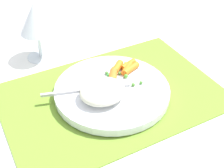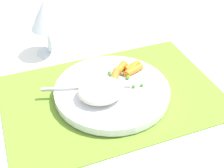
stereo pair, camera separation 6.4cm
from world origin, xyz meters
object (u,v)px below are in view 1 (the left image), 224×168
(fork, at_px, (96,89))
(plate, at_px, (112,91))
(carrot_portion, at_px, (123,69))
(rice_mound, at_px, (103,91))
(wine_glass, at_px, (35,20))

(fork, bearing_deg, plate, -16.92)
(plate, xyz_separation_m, carrot_portion, (0.05, 0.04, 0.02))
(rice_mound, distance_m, wine_glass, 0.25)
(plate, distance_m, fork, 0.04)
(plate, height_order, wine_glass, wine_glass)
(rice_mound, relative_size, carrot_portion, 1.05)
(rice_mound, height_order, carrot_portion, rice_mound)
(fork, bearing_deg, carrot_portion, 19.57)
(carrot_portion, height_order, fork, carrot_portion)
(carrot_portion, bearing_deg, fork, -160.43)
(rice_mound, distance_m, carrot_portion, 0.10)
(rice_mound, bearing_deg, carrot_portion, 35.85)
(rice_mound, relative_size, fork, 0.52)
(plate, bearing_deg, wine_glass, 111.25)
(fork, distance_m, wine_glass, 0.23)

